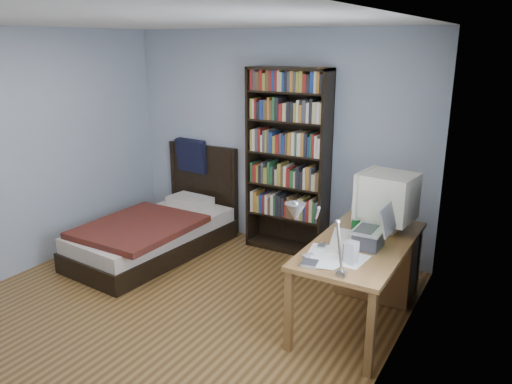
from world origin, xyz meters
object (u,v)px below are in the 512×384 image
at_px(keyboard, 343,241).
at_px(soda_can, 356,226).
at_px(crt_monitor, 386,197).
at_px(laptop, 371,235).
at_px(desk_lamp, 304,220).
at_px(bookshelf, 288,162).
at_px(speaker, 351,253).
at_px(bed, 158,230).
at_px(desk, 374,259).

distance_m(keyboard, soda_can, 0.28).
bearing_deg(crt_monitor, laptop, -87.12).
bearing_deg(soda_can, desk_lamp, -86.87).
distance_m(keyboard, bookshelf, 1.66).
distance_m(speaker, bed, 2.73).
bearing_deg(crt_monitor, keyboard, -111.23).
distance_m(crt_monitor, bed, 2.70).
bearing_deg(keyboard, speaker, -76.45).
bearing_deg(soda_can, laptop, -50.06).
height_order(keyboard, soda_can, soda_can).
height_order(desk, keyboard, keyboard).
distance_m(laptop, bed, 2.70).
distance_m(bookshelf, bed, 1.69).
xyz_separation_m(laptop, desk_lamp, (-0.14, -1.02, 0.43)).
height_order(desk_lamp, soda_can, desk_lamp).
distance_m(speaker, soda_can, 0.65).
height_order(soda_can, bed, bed).
relative_size(desk, speaker, 8.75).
bearing_deg(keyboard, desk, 60.76).
xyz_separation_m(desk_lamp, bed, (-2.46, 1.40, -1.01)).
height_order(desk, laptop, laptop).
distance_m(desk, desk_lamp, 1.74).
height_order(keyboard, bookshelf, bookshelf).
distance_m(crt_monitor, bookshelf, 1.48).
xyz_separation_m(keyboard, speaker, (0.19, -0.35, 0.07)).
bearing_deg(keyboard, desk_lamp, -100.51).
bearing_deg(crt_monitor, desk_lamp, -94.51).
bearing_deg(bed, speaker, -16.12).
height_order(laptop, desk_lamp, desk_lamp).
bearing_deg(bookshelf, desk_lamp, -61.45).
bearing_deg(speaker, bed, 172.76).
bearing_deg(speaker, desk, 102.77).
height_order(desk_lamp, bookshelf, bookshelf).
relative_size(crt_monitor, laptop, 1.38).
bearing_deg(soda_can, keyboard, -92.04).
height_order(laptop, keyboard, laptop).
bearing_deg(laptop, keyboard, -175.02).
bearing_deg(bookshelf, laptop, -41.28).
bearing_deg(crt_monitor, soda_can, -128.57).
bearing_deg(bed, desk_lamp, -29.61).
distance_m(desk, speaker, 0.95).
bearing_deg(desk_lamp, bookshelf, 118.55).
relative_size(desk, keyboard, 3.00).
bearing_deg(laptop, bookshelf, 138.72).
bearing_deg(desk, speaker, -86.11).
bearing_deg(keyboard, bookshelf, 117.96).
xyz_separation_m(soda_can, bed, (-2.39, 0.12, -0.54)).
xyz_separation_m(crt_monitor, laptop, (0.02, -0.49, -0.19)).
xyz_separation_m(desk_lamp, speaker, (0.11, 0.66, -0.45)).
xyz_separation_m(keyboard, soda_can, (0.01, 0.28, 0.05)).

